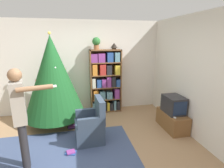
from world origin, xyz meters
name	(u,v)px	position (x,y,z in m)	size (l,w,h in m)	color
ground_plane	(94,148)	(0.00, 0.00, 0.00)	(14.00, 14.00, 0.00)	#9E7A56
wall_back	(85,67)	(0.00, 2.05, 1.30)	(8.00, 0.10, 2.60)	silver
wall_right	(200,79)	(2.18, 0.00, 1.30)	(0.10, 8.00, 2.60)	silver
area_rug	(63,153)	(-0.60, -0.02, 0.00)	(2.73, 1.61, 0.01)	#3D4C70
bookshelf	(106,82)	(0.54, 1.81, 0.89)	(0.88, 0.33, 1.80)	brown
tv_stand	(172,120)	(1.91, 0.42, 0.20)	(0.42, 0.85, 0.41)	brown
television	(174,104)	(1.91, 0.42, 0.61)	(0.39, 0.53, 0.40)	#28282D
game_remote	(174,117)	(1.78, 0.17, 0.42)	(0.04, 0.12, 0.02)	white
christmas_tree	(53,77)	(-0.82, 1.31, 1.20)	(1.47, 1.47, 2.25)	#4C3323
armchair	(91,126)	(-0.02, 0.31, 0.32)	(0.60, 0.59, 0.92)	#334256
standing_person	(21,113)	(-1.13, -0.33, 1.00)	(0.70, 0.46, 1.67)	#232328
potted_plant	(96,42)	(0.30, 1.82, 1.99)	(0.22, 0.22, 0.33)	#935B38
table_lamp	(114,46)	(0.79, 1.82, 1.91)	(0.20, 0.20, 0.18)	#473828
book_pile_near_tree	(72,127)	(-0.44, 0.93, 0.03)	(0.23, 0.19, 0.07)	#232328
book_pile_by_chair	(71,152)	(-0.45, -0.06, 0.02)	(0.22, 0.19, 0.05)	#284C93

